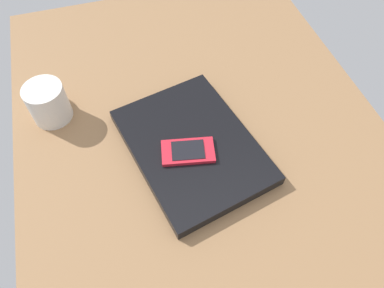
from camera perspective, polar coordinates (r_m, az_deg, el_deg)
desk_surface at (r=78.68cm, az=2.68°, el=-1.55°), size 120.00×80.00×3.00cm
laptop_closed at (r=76.38cm, az=0.00°, el=-0.31°), size 36.63×30.11×2.54cm
cell_phone_on_laptop at (r=73.55cm, az=-0.63°, el=-1.15°), size 7.95×11.64×1.00cm
coffee_mug at (r=85.73cm, az=-21.63°, el=6.11°), size 11.81×8.53×8.76cm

